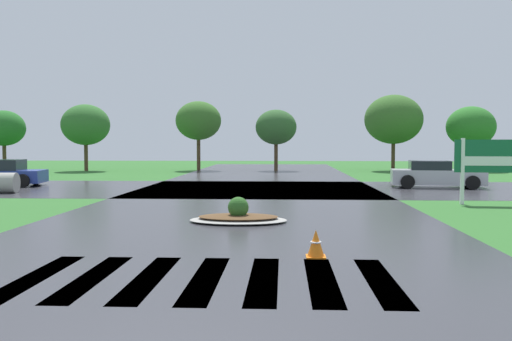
# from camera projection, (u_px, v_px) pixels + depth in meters

# --- Properties ---
(asphalt_roadway) EXTENTS (10.89, 80.00, 0.01)m
(asphalt_roadway) POSITION_uv_depth(u_px,v_px,m) (239.00, 221.00, 14.97)
(asphalt_roadway) COLOR #35353A
(asphalt_roadway) RESTS_ON ground
(asphalt_cross_road) EXTENTS (90.00, 9.80, 0.01)m
(asphalt_cross_road) POSITION_uv_depth(u_px,v_px,m) (257.00, 189.00, 25.48)
(asphalt_cross_road) COLOR #35353A
(asphalt_cross_road) RESTS_ON ground
(crosswalk_stripes) EXTENTS (5.85, 3.08, 0.01)m
(crosswalk_stripes) POSITION_uv_depth(u_px,v_px,m) (206.00, 279.00, 8.59)
(crosswalk_stripes) COLOR white
(crosswalk_stripes) RESTS_ON ground
(estate_billboard) EXTENTS (2.48, 0.29, 2.28)m
(estate_billboard) POSITION_uv_depth(u_px,v_px,m) (492.00, 160.00, 18.81)
(estate_billboard) COLOR white
(estate_billboard) RESTS_ON ground
(median_island) EXTENTS (2.61, 1.63, 0.68)m
(median_island) POSITION_uv_depth(u_px,v_px,m) (238.00, 217.00, 14.71)
(median_island) COLOR #9E9B93
(median_island) RESTS_ON ground
(car_silver_hatch) EXTENTS (4.37, 2.58, 1.30)m
(car_silver_hatch) POSITION_uv_depth(u_px,v_px,m) (0.00, 174.00, 26.98)
(car_silver_hatch) COLOR navy
(car_silver_hatch) RESTS_ON ground
(car_blue_compact) EXTENTS (4.39, 2.44, 1.28)m
(car_blue_compact) POSITION_uv_depth(u_px,v_px,m) (436.00, 175.00, 26.06)
(car_blue_compact) COLOR #B7B7BF
(car_blue_compact) RESTS_ON ground
(traffic_cone) EXTENTS (0.36, 0.36, 0.52)m
(traffic_cone) POSITION_uv_depth(u_px,v_px,m) (316.00, 244.00, 10.18)
(traffic_cone) COLOR orange
(traffic_cone) RESTS_ON ground
(background_treeline) EXTENTS (38.92, 5.37, 5.75)m
(background_treeline) POSITION_uv_depth(u_px,v_px,m) (267.00, 124.00, 41.80)
(background_treeline) COLOR #4C3823
(background_treeline) RESTS_ON ground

